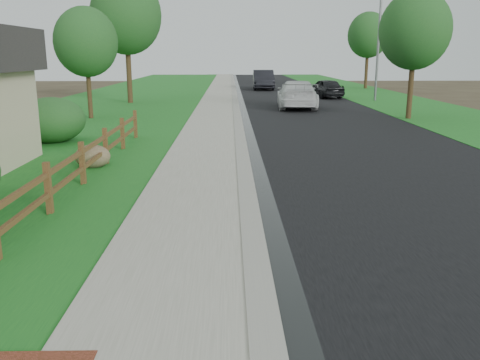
{
  "coord_description": "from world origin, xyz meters",
  "views": [
    {
      "loc": [
        0.01,
        -4.6,
        3.14
      ],
      "look_at": [
        0.2,
        4.98,
        0.78
      ],
      "focal_mm": 38.0,
      "sensor_mm": 36.0,
      "label": 1
    }
  ],
  "objects_px": {
    "ranch_fence": "(67,172)",
    "dark_car_mid": "(325,88)",
    "white_suv": "(297,94)",
    "streetlight": "(377,33)"
  },
  "relations": [
    {
      "from": "ranch_fence",
      "to": "dark_car_mid",
      "type": "relative_size",
      "value": 4.1
    },
    {
      "from": "white_suv",
      "to": "streetlight",
      "type": "relative_size",
      "value": 0.69
    },
    {
      "from": "white_suv",
      "to": "streetlight",
      "type": "height_order",
      "value": "streetlight"
    },
    {
      "from": "ranch_fence",
      "to": "streetlight",
      "type": "distance_m",
      "value": 28.52
    },
    {
      "from": "ranch_fence",
      "to": "streetlight",
      "type": "xyz_separation_m",
      "value": [
        13.65,
        24.72,
        4.0
      ]
    },
    {
      "from": "ranch_fence",
      "to": "dark_car_mid",
      "type": "distance_m",
      "value": 29.5
    },
    {
      "from": "dark_car_mid",
      "to": "streetlight",
      "type": "bearing_deg",
      "value": 124.83
    },
    {
      "from": "white_suv",
      "to": "dark_car_mid",
      "type": "bearing_deg",
      "value": -108.27
    },
    {
      "from": "ranch_fence",
      "to": "white_suv",
      "type": "height_order",
      "value": "white_suv"
    },
    {
      "from": "streetlight",
      "to": "ranch_fence",
      "type": "bearing_deg",
      "value": -118.92
    }
  ]
}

